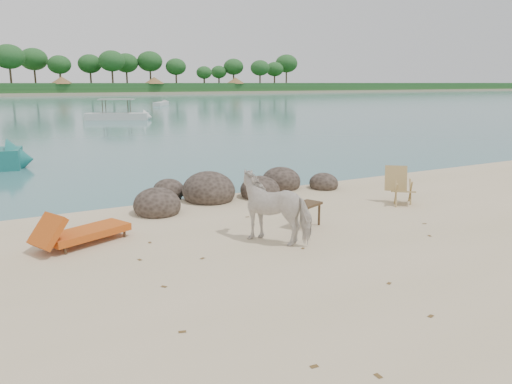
% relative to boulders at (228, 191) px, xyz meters
% --- Properties ---
extents(water, '(400.00, 400.00, 0.00)m').
position_rel_boulders_xyz_m(water, '(-1.10, 84.35, -0.21)').
color(water, '#36646C').
rests_on(water, ground).
extents(boulders, '(6.41, 2.98, 1.07)m').
position_rel_boulders_xyz_m(boulders, '(0.00, 0.00, 0.00)').
color(boulders, black).
rests_on(boulders, ground).
extents(cow, '(1.58, 1.79, 1.40)m').
position_rel_boulders_xyz_m(cow, '(-0.84, -3.97, 0.49)').
color(cow, white).
rests_on(cow, ground).
extents(side_table, '(0.78, 0.65, 0.54)m').
position_rel_boulders_xyz_m(side_table, '(0.25, -3.50, 0.06)').
color(side_table, '#382A16').
rests_on(side_table, ground).
extents(lounge_chair, '(2.21, 1.48, 0.63)m').
position_rel_boulders_xyz_m(lounge_chair, '(-4.26, -2.29, 0.11)').
color(lounge_chair, '#C64417').
rests_on(lounge_chair, ground).
extents(deck_chair, '(0.93, 0.94, 0.99)m').
position_rel_boulders_xyz_m(deck_chair, '(3.70, -3.00, 0.29)').
color(deck_chair, tan).
rests_on(deck_chair, ground).
extents(boat_mid, '(6.07, 3.90, 2.97)m').
position_rel_boulders_xyz_m(boat_mid, '(5.04, 32.67, 1.28)').
color(boat_mid, silver).
rests_on(boat_mid, water).
extents(boat_far, '(3.83, 4.74, 0.58)m').
position_rel_boulders_xyz_m(boat_far, '(17.82, 58.53, 0.09)').
color(boat_far, silver).
rests_on(boat_far, water).
extents(dead_leaves, '(7.75, 6.88, 0.00)m').
position_rel_boulders_xyz_m(dead_leaves, '(-1.89, -5.46, -0.20)').
color(dead_leaves, brown).
rests_on(dead_leaves, ground).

